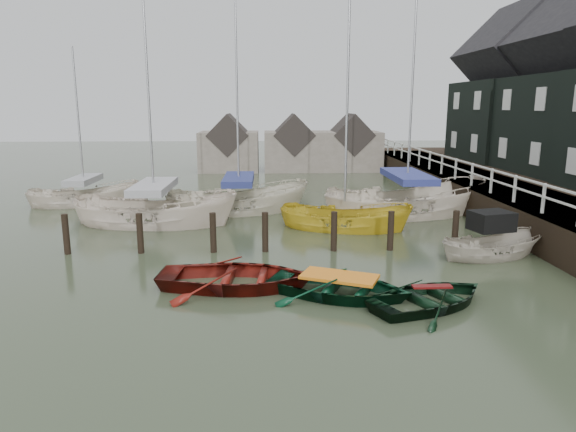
{
  "coord_description": "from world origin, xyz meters",
  "views": [
    {
      "loc": [
        -1.15,
        -14.28,
        5.0
      ],
      "look_at": [
        -0.43,
        2.37,
        1.4
      ],
      "focal_mm": 32.0,
      "sensor_mm": 36.0,
      "label": 1
    }
  ],
  "objects_px": {
    "rowboat_green": "(339,296)",
    "sailboat_a": "(156,223)",
    "rowboat_red": "(237,287)",
    "sailboat_b": "(239,211)",
    "sailboat_c": "(344,228)",
    "rowboat_dkgreen": "(431,306)",
    "motorboat": "(491,254)",
    "sailboat_e": "(85,203)",
    "sailboat_d": "(406,214)"
  },
  "relations": [
    {
      "from": "motorboat",
      "to": "sailboat_d",
      "type": "distance_m",
      "value": 6.9
    },
    {
      "from": "rowboat_green",
      "to": "sailboat_e",
      "type": "distance_m",
      "value": 17.54
    },
    {
      "from": "rowboat_green",
      "to": "sailboat_e",
      "type": "xyz_separation_m",
      "value": [
        -11.25,
        13.46,
        0.06
      ]
    },
    {
      "from": "rowboat_green",
      "to": "rowboat_red",
      "type": "bearing_deg",
      "value": 97.85
    },
    {
      "from": "motorboat",
      "to": "sailboat_c",
      "type": "distance_m",
      "value": 6.07
    },
    {
      "from": "sailboat_e",
      "to": "sailboat_b",
      "type": "bearing_deg",
      "value": -123.39
    },
    {
      "from": "rowboat_dkgreen",
      "to": "sailboat_c",
      "type": "xyz_separation_m",
      "value": [
        -0.95,
        8.41,
        0.02
      ]
    },
    {
      "from": "rowboat_red",
      "to": "motorboat",
      "type": "xyz_separation_m",
      "value": [
        8.4,
        2.58,
        0.12
      ]
    },
    {
      "from": "motorboat",
      "to": "sailboat_d",
      "type": "bearing_deg",
      "value": -5.02
    },
    {
      "from": "rowboat_dkgreen",
      "to": "sailboat_b",
      "type": "height_order",
      "value": "sailboat_b"
    },
    {
      "from": "sailboat_c",
      "to": "rowboat_dkgreen",
      "type": "bearing_deg",
      "value": -156.5
    },
    {
      "from": "sailboat_e",
      "to": "sailboat_a",
      "type": "bearing_deg",
      "value": -153.66
    },
    {
      "from": "motorboat",
      "to": "sailboat_d",
      "type": "xyz_separation_m",
      "value": [
        -1.05,
        6.82,
        -0.06
      ]
    },
    {
      "from": "rowboat_green",
      "to": "sailboat_b",
      "type": "height_order",
      "value": "sailboat_b"
    },
    {
      "from": "rowboat_dkgreen",
      "to": "sailboat_b",
      "type": "bearing_deg",
      "value": -2.17
    },
    {
      "from": "rowboat_dkgreen",
      "to": "rowboat_red",
      "type": "bearing_deg",
      "value": 45.83
    },
    {
      "from": "sailboat_b",
      "to": "rowboat_green",
      "type": "bearing_deg",
      "value": -176.91
    },
    {
      "from": "motorboat",
      "to": "sailboat_b",
      "type": "height_order",
      "value": "sailboat_b"
    },
    {
      "from": "sailboat_b",
      "to": "sailboat_d",
      "type": "height_order",
      "value": "sailboat_d"
    },
    {
      "from": "sailboat_c",
      "to": "motorboat",
      "type": "bearing_deg",
      "value": -117.4
    },
    {
      "from": "rowboat_red",
      "to": "rowboat_green",
      "type": "height_order",
      "value": "rowboat_red"
    },
    {
      "from": "rowboat_green",
      "to": "sailboat_a",
      "type": "relative_size",
      "value": 0.33
    },
    {
      "from": "sailboat_b",
      "to": "sailboat_c",
      "type": "xyz_separation_m",
      "value": [
        4.51,
        -3.61,
        -0.04
      ]
    },
    {
      "from": "sailboat_a",
      "to": "sailboat_d",
      "type": "relative_size",
      "value": 0.91
    },
    {
      "from": "rowboat_red",
      "to": "sailboat_e",
      "type": "height_order",
      "value": "sailboat_e"
    },
    {
      "from": "sailboat_c",
      "to": "sailboat_d",
      "type": "bearing_deg",
      "value": -34.89
    },
    {
      "from": "sailboat_c",
      "to": "sailboat_e",
      "type": "xyz_separation_m",
      "value": [
        -12.54,
        5.84,
        0.04
      ]
    },
    {
      "from": "sailboat_a",
      "to": "sailboat_b",
      "type": "bearing_deg",
      "value": -48.44
    },
    {
      "from": "rowboat_green",
      "to": "sailboat_b",
      "type": "distance_m",
      "value": 11.68
    },
    {
      "from": "motorboat",
      "to": "sailboat_c",
      "type": "relative_size",
      "value": 0.36
    },
    {
      "from": "sailboat_b",
      "to": "sailboat_d",
      "type": "bearing_deg",
      "value": -110.49
    },
    {
      "from": "motorboat",
      "to": "sailboat_a",
      "type": "xyz_separation_m",
      "value": [
        -12.32,
        5.4,
        -0.06
      ]
    },
    {
      "from": "rowboat_red",
      "to": "motorboat",
      "type": "relative_size",
      "value": 1.09
    },
    {
      "from": "rowboat_green",
      "to": "sailboat_b",
      "type": "relative_size",
      "value": 0.31
    },
    {
      "from": "sailboat_b",
      "to": "sailboat_c",
      "type": "relative_size",
      "value": 1.1
    },
    {
      "from": "rowboat_red",
      "to": "sailboat_a",
      "type": "height_order",
      "value": "sailboat_a"
    },
    {
      "from": "rowboat_dkgreen",
      "to": "motorboat",
      "type": "height_order",
      "value": "motorboat"
    },
    {
      "from": "rowboat_red",
      "to": "sailboat_b",
      "type": "relative_size",
      "value": 0.35
    },
    {
      "from": "sailboat_d",
      "to": "sailboat_a",
      "type": "bearing_deg",
      "value": 86.0
    },
    {
      "from": "motorboat",
      "to": "sailboat_a",
      "type": "distance_m",
      "value": 13.45
    },
    {
      "from": "sailboat_c",
      "to": "sailboat_a",
      "type": "bearing_deg",
      "value": 98.82
    },
    {
      "from": "sailboat_c",
      "to": "sailboat_b",
      "type": "bearing_deg",
      "value": 68.42
    },
    {
      "from": "sailboat_a",
      "to": "sailboat_c",
      "type": "relative_size",
      "value": 1.05
    },
    {
      "from": "rowboat_green",
      "to": "sailboat_c",
      "type": "height_order",
      "value": "sailboat_c"
    },
    {
      "from": "motorboat",
      "to": "rowboat_green",
      "type": "bearing_deg",
      "value": 107.18
    },
    {
      "from": "rowboat_red",
      "to": "sailboat_a",
      "type": "distance_m",
      "value": 8.89
    },
    {
      "from": "sailboat_a",
      "to": "sailboat_d",
      "type": "height_order",
      "value": "sailboat_d"
    },
    {
      "from": "sailboat_b",
      "to": "rowboat_red",
      "type": "bearing_deg",
      "value": 169.53
    },
    {
      "from": "sailboat_c",
      "to": "rowboat_red",
      "type": "bearing_deg",
      "value": 166.23
    },
    {
      "from": "sailboat_d",
      "to": "sailboat_e",
      "type": "height_order",
      "value": "sailboat_d"
    }
  ]
}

